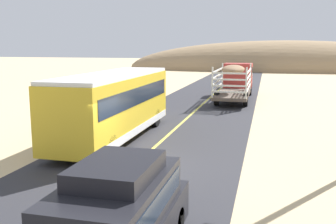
{
  "coord_description": "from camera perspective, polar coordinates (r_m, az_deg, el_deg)",
  "views": [
    {
      "loc": [
        4.76,
        -13.28,
        4.53
      ],
      "look_at": [
        0.0,
        5.22,
        1.22
      ],
      "focal_mm": 41.16,
      "sensor_mm": 36.0,
      "label": 1
    }
  ],
  "objects": [
    {
      "name": "road_centre_line",
      "position": [
        14.81,
        -5.09,
        -7.94
      ],
      "size": [
        0.16,
        117.6,
        0.0
      ],
      "primitive_type": "cube",
      "color": "#D8CC4C",
      "rests_on": "road_surface"
    },
    {
      "name": "distant_hill",
      "position": [
        74.89,
        16.68,
        5.95
      ],
      "size": [
        59.57,
        16.9,
        10.93
      ],
      "primitive_type": "ellipsoid",
      "color": "#997C5A",
      "rests_on": "ground"
    },
    {
      "name": "livestock_truck",
      "position": [
        33.86,
        10.07,
        5.04
      ],
      "size": [
        2.53,
        9.7,
        3.02
      ],
      "color": "#B2332D",
      "rests_on": "road_surface"
    },
    {
      "name": "car_far",
      "position": [
        42.04,
        9.68,
        4.45
      ],
      "size": [
        1.8,
        4.4,
        1.46
      ],
      "color": "#264C8C",
      "rests_on": "road_surface"
    },
    {
      "name": "suv_near",
      "position": [
        8.05,
        -7.3,
        -15.08
      ],
      "size": [
        1.9,
        4.62,
        2.29
      ],
      "color": "black",
      "rests_on": "road_surface"
    },
    {
      "name": "bus",
      "position": [
        18.77,
        -7.93,
        1.21
      ],
      "size": [
        2.54,
        10.0,
        3.21
      ],
      "color": "gold",
      "rests_on": "road_surface"
    },
    {
      "name": "boulder_mid_field",
      "position": [
        52.07,
        -10.38,
        4.94
      ],
      "size": [
        0.65,
        0.59,
        0.49
      ],
      "primitive_type": "ellipsoid",
      "color": "#756656",
      "rests_on": "ground"
    },
    {
      "name": "road_surface",
      "position": [
        14.81,
        -5.09,
        -7.98
      ],
      "size": [
        8.0,
        120.0,
        0.02
      ],
      "primitive_type": "cube",
      "color": "#2D2D33",
      "rests_on": "ground"
    },
    {
      "name": "ground_plane",
      "position": [
        14.81,
        -5.09,
        -8.02
      ],
      "size": [
        240.0,
        240.0,
        0.0
      ],
      "primitive_type": "plane",
      "color": "#CCB284"
    }
  ]
}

